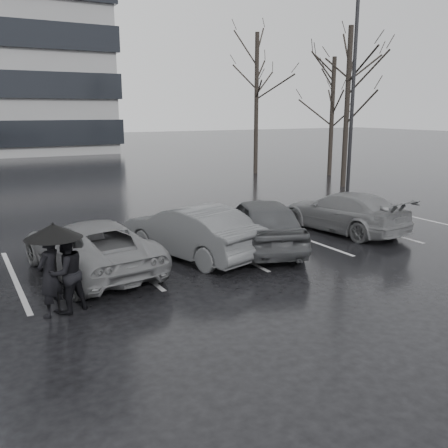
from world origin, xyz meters
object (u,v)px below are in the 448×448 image
at_px(lamp_post, 352,109).
at_px(tree_north, 256,105).
at_px(car_east, 343,212).
at_px(car_west_a, 191,231).
at_px(tree_ne, 332,117).
at_px(car_west_b, 90,246).
at_px(pedestrian_left, 50,275).
at_px(pedestrian_right, 66,273).
at_px(tree_east, 347,109).
at_px(car_main, 261,223).

height_order(lamp_post, tree_north, lamp_post).
relative_size(car_east, tree_north, 0.53).
relative_size(car_west_a, tree_ne, 0.62).
bearing_deg(car_west_b, lamp_post, -168.76).
relative_size(car_west_a, car_east, 0.96).
bearing_deg(pedestrian_left, pedestrian_right, 140.85).
xyz_separation_m(car_east, pedestrian_left, (-9.73, -2.56, 0.16)).
bearing_deg(tree_ne, tree_east, -122.01).
height_order(pedestrian_left, pedestrian_right, same).
bearing_deg(car_east, tree_ne, -136.64).
xyz_separation_m(car_east, tree_north, (5.89, 14.62, 3.59)).
bearing_deg(tree_east, car_main, -142.15).
bearing_deg(car_main, car_east, -153.72).
bearing_deg(car_west_a, pedestrian_left, 13.25).
relative_size(pedestrian_right, tree_ne, 0.23).
bearing_deg(lamp_post, pedestrian_right, -153.90).
bearing_deg(car_east, tree_east, -139.82).
height_order(car_main, lamp_post, lamp_post).
relative_size(tree_east, tree_ne, 1.14).
bearing_deg(tree_east, tree_ne, 57.99).
bearing_deg(pedestrian_left, car_west_a, 166.39).
distance_m(car_east, tree_east, 10.80).
distance_m(car_main, tree_north, 18.12).
bearing_deg(tree_north, car_west_b, -133.82).
bearing_deg(tree_ne, car_west_a, -141.75).
height_order(car_main, car_east, car_main).
bearing_deg(tree_east, lamp_post, -129.96).
distance_m(car_west_a, car_east, 5.65).
relative_size(car_west_b, lamp_post, 0.54).
xyz_separation_m(pedestrian_left, tree_ne, (19.11, 14.18, 2.68)).
bearing_deg(car_west_a, tree_north, -144.27).
bearing_deg(pedestrian_right, car_west_a, -170.65).
xyz_separation_m(pedestrian_right, tree_east, (16.30, 10.16, 3.18)).
bearing_deg(tree_north, car_west_a, -127.83).
relative_size(car_west_a, pedestrian_left, 2.65).
bearing_deg(lamp_post, car_main, -148.97).
bearing_deg(car_west_a, car_west_b, -16.25).
bearing_deg(lamp_post, car_west_a, -156.18).
bearing_deg(car_east, car_west_a, -5.37).
bearing_deg(lamp_post, tree_ne, 53.98).
distance_m(car_east, tree_ne, 15.21).
bearing_deg(car_main, pedestrian_right, 38.10).
bearing_deg(tree_east, tree_north, 98.13).
xyz_separation_m(pedestrian_right, tree_ne, (18.80, 14.16, 2.68)).
height_order(car_west_a, tree_north, tree_north).
height_order(tree_east, tree_ne, tree_east).
bearing_deg(tree_north, car_east, -111.93).
distance_m(pedestrian_right, tree_ne, 23.69).
height_order(car_west_a, car_east, car_west_a).
distance_m(car_east, tree_north, 16.17).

